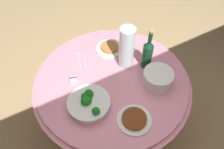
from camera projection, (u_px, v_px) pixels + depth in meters
name	position (u px, v px, depth m)	size (l,w,h in m)	color
ground_plane	(112.00, 125.00, 2.15)	(6.00, 6.00, 0.00)	tan
buffet_table	(112.00, 105.00, 1.86)	(1.16, 1.16, 0.74)	maroon
broccoli_bowl	(89.00, 103.00, 1.40)	(0.28, 0.28, 0.11)	white
plate_stack	(158.00, 78.00, 1.51)	(0.21, 0.21, 0.11)	white
wine_bottle	(147.00, 53.00, 1.56)	(0.07, 0.07, 0.34)	#0D3920
decorative_fruit_vase	(126.00, 50.00, 1.55)	(0.11, 0.11, 0.34)	silver
serving_tongs	(81.00, 59.00, 1.69)	(0.08, 0.17, 0.01)	silver
food_plate_stir_fry	(134.00, 119.00, 1.35)	(0.22, 0.22, 0.03)	white
food_plate_peanuts	(110.00, 48.00, 1.76)	(0.22, 0.22, 0.03)	white
label_placard_front	(74.00, 78.00, 1.54)	(0.05, 0.02, 0.05)	white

